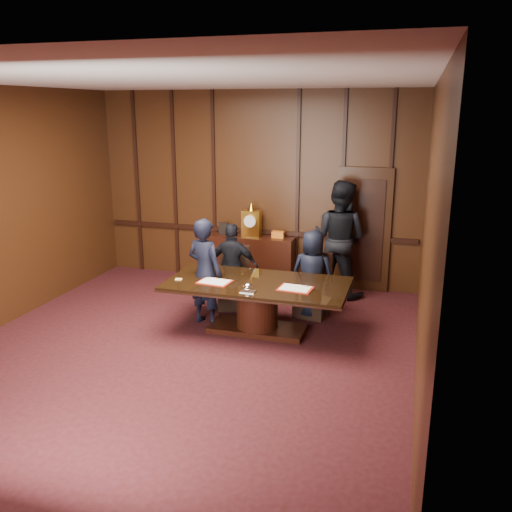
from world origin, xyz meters
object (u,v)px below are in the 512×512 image
Objects in this scene: conference_table at (257,298)px; witness_right at (339,239)px; signatory_right at (312,274)px; witness_left at (205,272)px; signatory_left at (233,267)px; sideboard at (252,258)px.

witness_right is (0.89, 2.00, 0.50)m from conference_table.
conference_table is 2.24m from witness_right.
signatory_right is 1.66m from witness_left.
signatory_left is at bearing 129.09° from conference_table.
witness_left is 2.59m from witness_right.
signatory_left is at bearing 57.06° from witness_right.
sideboard is 1.15× the size of signatory_right.
signatory_left is (-0.65, 0.80, 0.20)m from conference_table.
conference_table is 0.89m from witness_left.
signatory_right is (1.30, 0.00, -0.01)m from signatory_left.
sideboard reaches higher than signatory_left.
signatory_left is at bearing -87.13° from witness_left.
witness_right is at bearing -5.58° from sideboard.
conference_table is 1.88× the size of signatory_right.
witness_right is at bearing -148.56° from signatory_left.
witness_left is (-0.08, -2.09, 0.33)m from sideboard.
signatory_left reaches higher than signatory_right.
witness_left is at bearing -92.32° from sideboard.
signatory_left is 0.87× the size of witness_left.
signatory_left reaches higher than conference_table.
witness_right is at bearing 66.12° from conference_table.
witness_right reaches higher than signatory_right.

